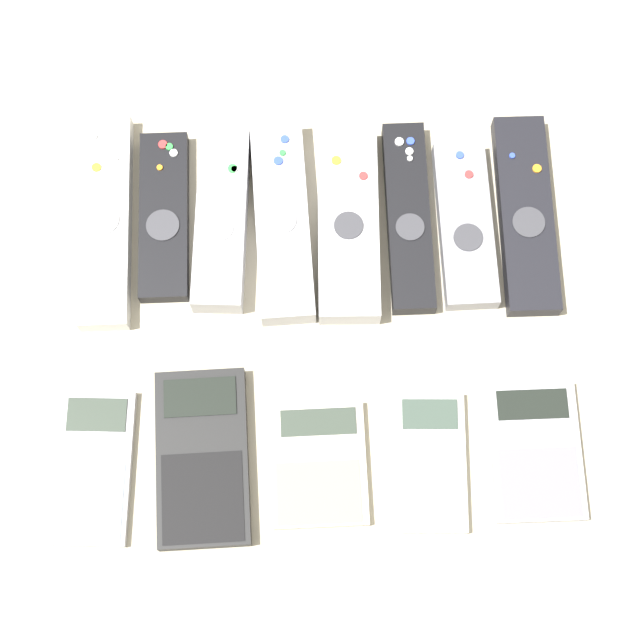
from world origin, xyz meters
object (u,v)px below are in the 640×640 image
(remote_4, at_px, (350,223))
(calculator_3, at_px, (433,462))
(remote_7, at_px, (528,215))
(calculator_2, at_px, (324,465))
(remote_5, at_px, (411,217))
(remote_2, at_px, (224,220))
(calculator_1, at_px, (205,458))
(remote_1, at_px, (167,216))
(calculator_0, at_px, (96,467))
(calculator_4, at_px, (538,452))
(remote_3, at_px, (285,220))
(remote_6, at_px, (467,225))
(remote_0, at_px, (108,221))

(remote_4, xyz_separation_m, calculator_3, (0.07, -0.23, -0.01))
(remote_7, height_order, calculator_2, remote_7)
(remote_5, relative_size, calculator_2, 1.67)
(remote_2, xyz_separation_m, calculator_1, (-0.01, -0.23, -0.00))
(remote_5, xyz_separation_m, calculator_1, (-0.19, -0.23, -0.00))
(remote_4, distance_m, calculator_1, 0.26)
(calculator_1, bearing_deg, remote_1, 97.43)
(calculator_0, xyz_separation_m, calculator_1, (0.10, 0.01, 0.00))
(calculator_1, bearing_deg, remote_4, 56.17)
(remote_5, xyz_separation_m, calculator_3, (0.01, -0.23, -0.00))
(calculator_4, bearing_deg, calculator_2, -178.80)
(remote_3, height_order, remote_6, remote_3)
(remote_7, bearing_deg, calculator_4, -92.48)
(remote_1, relative_size, calculator_2, 1.49)
(remote_5, xyz_separation_m, calculator_2, (-0.08, -0.24, -0.00))
(remote_4, distance_m, calculator_0, 0.33)
(remote_3, relative_size, remote_7, 1.02)
(remote_5, relative_size, remote_7, 0.96)
(remote_2, xyz_separation_m, calculator_0, (-0.11, -0.23, -0.01))
(calculator_0, bearing_deg, calculator_4, 3.15)
(calculator_1, relative_size, calculator_4, 1.28)
(remote_0, height_order, remote_1, remote_0)
(remote_6, bearing_deg, calculator_3, -102.79)
(remote_5, distance_m, calculator_4, 0.25)
(remote_0, bearing_deg, remote_6, -2.65)
(remote_4, bearing_deg, remote_0, 178.51)
(remote_1, relative_size, remote_6, 1.02)
(remote_2, xyz_separation_m, remote_6, (0.23, -0.01, -0.00))
(remote_3, distance_m, remote_5, 0.12)
(remote_4, bearing_deg, calculator_2, -96.81)
(remote_6, relative_size, calculator_0, 1.19)
(remote_2, bearing_deg, remote_7, 2.82)
(remote_4, relative_size, calculator_0, 1.38)
(remote_5, xyz_separation_m, remote_7, (0.11, 0.00, 0.00))
(remote_6, relative_size, calculator_4, 1.31)
(remote_0, relative_size, remote_2, 1.19)
(calculator_2, xyz_separation_m, calculator_4, (0.19, 0.01, 0.00))
(remote_3, height_order, calculator_0, remote_3)
(remote_7, relative_size, calculator_2, 1.75)
(calculator_0, xyz_separation_m, calculator_2, (0.20, 0.00, 0.00))
(remote_5, bearing_deg, remote_6, -10.63)
(remote_5, height_order, calculator_3, remote_5)
(remote_6, distance_m, calculator_3, 0.23)
(remote_0, distance_m, calculator_4, 0.46)
(calculator_3, height_order, calculator_4, same)
(remote_3, bearing_deg, remote_1, 172.75)
(remote_2, relative_size, calculator_4, 1.42)
(remote_1, height_order, calculator_0, remote_1)
(calculator_3, bearing_deg, remote_4, 107.81)
(remote_0, xyz_separation_m, remote_1, (0.06, 0.01, -0.00))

